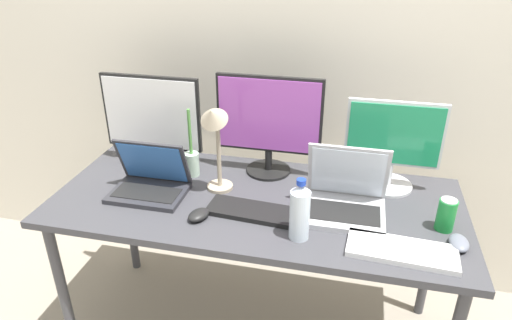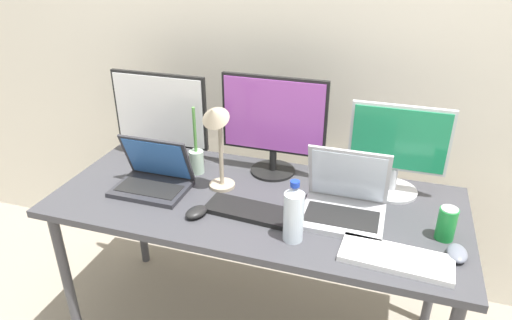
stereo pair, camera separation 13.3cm
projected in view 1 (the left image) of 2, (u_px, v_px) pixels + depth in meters
wall_back at (284, 33)px, 2.13m from camera, size 7.00×0.08×2.60m
work_desk at (256, 212)px, 1.90m from camera, size 1.67×0.73×0.74m
monitor_left at (152, 118)px, 2.08m from camera, size 0.46×0.18×0.42m
monitor_center at (270, 122)px, 1.98m from camera, size 0.46×0.20×0.45m
monitor_right at (393, 144)px, 1.88m from camera, size 0.39×0.21×0.38m
laptop_silver at (150, 181)px, 1.90m from camera, size 0.31×0.22×0.23m
laptop_secondary at (345, 197)px, 1.77m from camera, size 0.31×0.26×0.27m
keyboard_main at (254, 212)px, 1.77m from camera, size 0.38×0.16×0.02m
keyboard_aux at (402, 251)px, 1.55m from camera, size 0.38×0.17×0.02m
mouse_by_keyboard at (199, 215)px, 1.74m from camera, size 0.10×0.12×0.03m
mouse_by_laptop at (459, 243)px, 1.58m from camera, size 0.07×0.10×0.03m
water_bottle at (300, 212)px, 1.59m from camera, size 0.07×0.07×0.24m
soda_can_near_keyboard at (446, 215)px, 1.66m from camera, size 0.07×0.07×0.13m
bamboo_vase at (192, 162)px, 2.03m from camera, size 0.07×0.07×0.31m
desk_lamp at (214, 133)px, 1.79m from camera, size 0.11×0.18×0.41m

